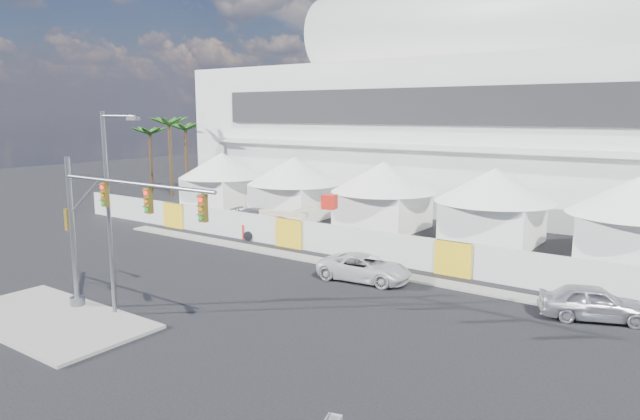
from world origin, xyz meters
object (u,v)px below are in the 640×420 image
Objects in this scene: lot_car_c at (259,217)px; boom_lift at (276,228)px; sedan_silver at (594,302)px; pickup_curb at (365,268)px; streetlight_median at (111,200)px; traffic_mast at (99,229)px.

boom_lift is (5.07, -3.81, 0.30)m from lot_car_c.
sedan_silver is 28.26m from lot_car_c.
lot_car_c is at bearing 130.34° from boom_lift.
streetlight_median is at bearing 144.27° from pickup_curb.
traffic_mast reaches higher than lot_car_c.
boom_lift is at bearing 102.60° from traffic_mast.
traffic_mast reaches higher than boom_lift.
traffic_mast is (-18.33, -12.71, 3.35)m from sedan_silver.
boom_lift is (-3.75, 16.76, -3.18)m from traffic_mast.
traffic_mast is at bearing -167.35° from lot_car_c.
streetlight_median reaches higher than lot_car_c.
streetlight_median reaches higher than boom_lift.
lot_car_c is 22.63m from streetlight_median.
boom_lift reaches higher than lot_car_c.
streetlight_median is at bearing -165.99° from lot_car_c.
sedan_silver is 11.63m from pickup_curb.
pickup_curb is at bearing 60.54° from traffic_mast.
streetlight_median reaches higher than traffic_mast.
lot_car_c is at bearing 51.68° from sedan_silver.
pickup_curb is 0.57× the size of streetlight_median.
streetlight_median is at bearing 102.17° from sedan_silver.
sedan_silver is 0.47× the size of traffic_mast.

